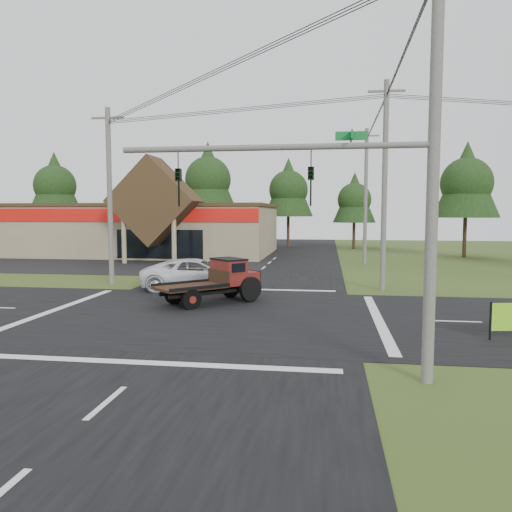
# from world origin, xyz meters

# --- Properties ---
(ground) EXTENTS (120.00, 120.00, 0.00)m
(ground) POSITION_xyz_m (0.00, 0.00, 0.00)
(ground) COLOR #354E1C
(ground) RESTS_ON ground
(road_ns) EXTENTS (12.00, 120.00, 0.02)m
(road_ns) POSITION_xyz_m (0.00, 0.00, 0.01)
(road_ns) COLOR black
(road_ns) RESTS_ON ground
(road_ew) EXTENTS (120.00, 12.00, 0.02)m
(road_ew) POSITION_xyz_m (0.00, 0.00, 0.01)
(road_ew) COLOR black
(road_ew) RESTS_ON ground
(parking_apron) EXTENTS (28.00, 14.00, 0.02)m
(parking_apron) POSITION_xyz_m (-14.00, 19.00, 0.01)
(parking_apron) COLOR black
(parking_apron) RESTS_ON ground
(cvs_building) EXTENTS (30.40, 18.20, 9.19)m
(cvs_building) POSITION_xyz_m (-15.70, 29.57, 2.78)
(cvs_building) COLOR gray
(cvs_building) RESTS_ON ground
(traffic_signal_mast) EXTENTS (8.12, 0.24, 7.00)m
(traffic_signal_mast) POSITION_xyz_m (5.82, -7.50, 4.43)
(traffic_signal_mast) COLOR #595651
(traffic_signal_mast) RESTS_ON ground
(utility_pole_nr) EXTENTS (2.00, 0.30, 11.00)m
(utility_pole_nr) POSITION_xyz_m (7.50, -7.50, 5.64)
(utility_pole_nr) COLOR #595651
(utility_pole_nr) RESTS_ON ground
(utility_pole_nw) EXTENTS (2.00, 0.30, 10.50)m
(utility_pole_nw) POSITION_xyz_m (-8.00, 8.00, 5.39)
(utility_pole_nw) COLOR #595651
(utility_pole_nw) RESTS_ON ground
(utility_pole_ne) EXTENTS (2.00, 0.30, 11.50)m
(utility_pole_ne) POSITION_xyz_m (8.00, 8.00, 5.89)
(utility_pole_ne) COLOR #595651
(utility_pole_ne) RESTS_ON ground
(utility_pole_n) EXTENTS (2.00, 0.30, 11.20)m
(utility_pole_n) POSITION_xyz_m (8.00, 22.00, 5.74)
(utility_pole_n) COLOR #595651
(utility_pole_n) RESTS_ON ground
(tree_row_a) EXTENTS (6.72, 6.72, 12.12)m
(tree_row_a) POSITION_xyz_m (-30.00, 40.00, 8.05)
(tree_row_a) COLOR #332316
(tree_row_a) RESTS_ON ground
(tree_row_b) EXTENTS (5.60, 5.60, 10.10)m
(tree_row_b) POSITION_xyz_m (-20.00, 42.00, 6.70)
(tree_row_b) COLOR #332316
(tree_row_b) RESTS_ON ground
(tree_row_c) EXTENTS (7.28, 7.28, 13.13)m
(tree_row_c) POSITION_xyz_m (-10.00, 41.00, 8.72)
(tree_row_c) COLOR #332316
(tree_row_c) RESTS_ON ground
(tree_row_d) EXTENTS (6.16, 6.16, 11.11)m
(tree_row_d) POSITION_xyz_m (0.00, 42.00, 7.38)
(tree_row_d) COLOR #332316
(tree_row_d) RESTS_ON ground
(tree_row_e) EXTENTS (5.04, 5.04, 9.09)m
(tree_row_e) POSITION_xyz_m (8.00, 40.00, 6.03)
(tree_row_e) COLOR #332316
(tree_row_e) RESTS_ON ground
(tree_side_ne) EXTENTS (6.16, 6.16, 11.11)m
(tree_side_ne) POSITION_xyz_m (18.00, 30.00, 7.38)
(tree_side_ne) COLOR #332316
(tree_side_ne) RESTS_ON ground
(antique_flatbed_truck) EXTENTS (5.06, 5.00, 2.15)m
(antique_flatbed_truck) POSITION_xyz_m (-0.55, 2.55, 1.08)
(antique_flatbed_truck) COLOR #5B0D16
(antique_flatbed_truck) RESTS_ON ground
(white_pickup) EXTENTS (6.66, 3.94, 1.74)m
(white_pickup) POSITION_xyz_m (-2.29, 6.72, 0.87)
(white_pickup) COLOR silver
(white_pickup) RESTS_ON ground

